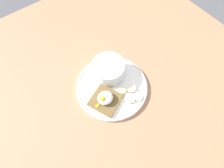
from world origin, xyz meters
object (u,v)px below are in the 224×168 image
at_px(oatmeal_bowl, 109,69).
at_px(toast_slice, 105,100).
at_px(banana_slice_front, 131,89).
at_px(poached_egg, 105,98).
at_px(banana_slice_back, 122,90).
at_px(banana_slice_left, 130,98).
at_px(banana_slice_right, 138,97).

distance_m(oatmeal_bowl, toast_slice, 0.11).
xyz_separation_m(oatmeal_bowl, banana_slice_front, (0.03, -0.10, -0.03)).
distance_m(toast_slice, banana_slice_front, 0.10).
xyz_separation_m(poached_egg, banana_slice_front, (0.10, -0.02, -0.02)).
bearing_deg(banana_slice_back, banana_slice_front, -27.72).
bearing_deg(toast_slice, banana_slice_back, -4.67).
height_order(oatmeal_bowl, banana_slice_left, oatmeal_bowl).
bearing_deg(oatmeal_bowl, banana_slice_right, -80.21).
distance_m(oatmeal_bowl, banana_slice_left, 0.13).
xyz_separation_m(poached_egg, banana_slice_back, (0.07, -0.01, -0.02)).
xyz_separation_m(oatmeal_bowl, banana_slice_left, (-0.00, -0.13, -0.03)).
xyz_separation_m(banana_slice_left, banana_slice_right, (0.03, -0.01, -0.00)).
relative_size(poached_egg, banana_slice_back, 1.95).
bearing_deg(banana_slice_back, oatmeal_bowl, 85.60).
distance_m(banana_slice_front, banana_slice_back, 0.04).
distance_m(banana_slice_back, banana_slice_right, 0.06).
relative_size(oatmeal_bowl, toast_slice, 0.95).
bearing_deg(banana_slice_right, poached_egg, 148.97).
bearing_deg(banana_slice_left, banana_slice_back, 94.58).
bearing_deg(oatmeal_bowl, toast_slice, -132.79).
bearing_deg(banana_slice_back, banana_slice_left, -85.42).
height_order(banana_slice_front, banana_slice_left, same).
bearing_deg(banana_slice_front, banana_slice_left, -140.20).
bearing_deg(banana_slice_right, banana_slice_left, 151.95).
xyz_separation_m(poached_egg, banana_slice_right, (0.10, -0.06, -0.02)).
distance_m(banana_slice_front, banana_slice_right, 0.04).
relative_size(banana_slice_front, banana_slice_left, 0.89).
relative_size(banana_slice_left, banana_slice_back, 1.38).
relative_size(toast_slice, banana_slice_front, 2.87).
xyz_separation_m(banana_slice_front, banana_slice_left, (-0.03, -0.02, 0.00)).
bearing_deg(toast_slice, banana_slice_front, -12.54).
relative_size(poached_egg, banana_slice_right, 2.19).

